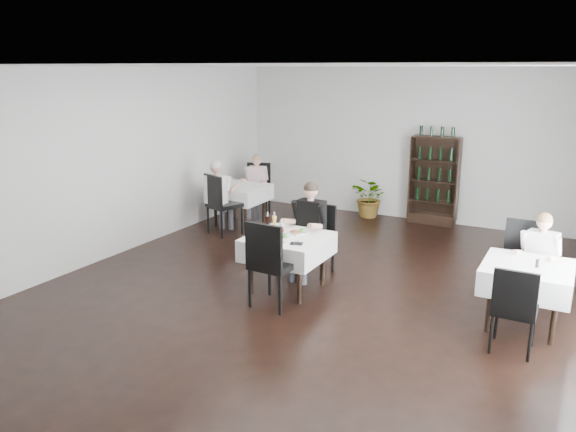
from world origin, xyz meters
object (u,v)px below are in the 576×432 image
(main_table, at_px, (288,246))
(diner_main, at_px, (308,223))
(wine_shelf, at_px, (434,181))
(potted_tree, at_px, (371,198))

(main_table, bearing_deg, diner_main, 86.18)
(wine_shelf, relative_size, main_table, 1.70)
(potted_tree, height_order, diner_main, diner_main)
(main_table, xyz_separation_m, diner_main, (0.04, 0.55, 0.20))
(wine_shelf, xyz_separation_m, main_table, (-0.90, -4.31, -0.23))
(main_table, xyz_separation_m, potted_tree, (-0.33, 4.20, -0.21))
(main_table, height_order, potted_tree, potted_tree)
(potted_tree, bearing_deg, diner_main, -84.19)
(main_table, relative_size, potted_tree, 1.24)
(diner_main, bearing_deg, main_table, -93.82)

